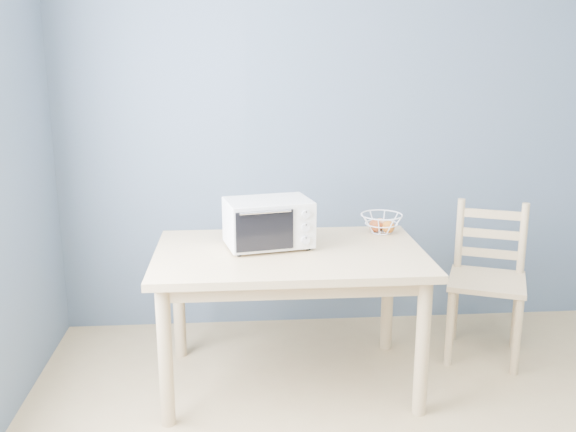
{
  "coord_description": "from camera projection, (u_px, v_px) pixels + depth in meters",
  "views": [
    {
      "loc": [
        -0.87,
        -1.77,
        1.74
      ],
      "look_at": [
        -0.62,
        1.44,
        0.93
      ],
      "focal_mm": 40.0,
      "sensor_mm": 36.0,
      "label": 1
    }
  ],
  "objects": [
    {
      "name": "fruit_basket",
      "position": [
        381.0,
        223.0,
        3.66
      ],
      "size": [
        0.31,
        0.31,
        0.11
      ],
      "rotation": [
        0.0,
        0.0,
        -0.38
      ],
      "color": "white",
      "rests_on": "dining_table"
    },
    {
      "name": "dining_chair",
      "position": [
        487.0,
        282.0,
        3.75
      ],
      "size": [
        0.55,
        0.55,
        0.91
      ],
      "rotation": [
        0.0,
        0.0,
        -0.4
      ],
      "color": "tan",
      "rests_on": "ground"
    },
    {
      "name": "dining_table",
      "position": [
        290.0,
        269.0,
        3.36
      ],
      "size": [
        1.4,
        0.9,
        0.75
      ],
      "color": "tan",
      "rests_on": "ground"
    },
    {
      "name": "room",
      "position": [
        536.0,
        210.0,
        1.88
      ],
      "size": [
        4.01,
        4.51,
        2.61
      ],
      "color": "tan",
      "rests_on": "ground"
    },
    {
      "name": "toaster_oven",
      "position": [
        265.0,
        223.0,
        3.36
      ],
      "size": [
        0.49,
        0.4,
        0.26
      ],
      "rotation": [
        0.0,
        0.0,
        0.21
      ],
      "color": "silver",
      "rests_on": "dining_table"
    }
  ]
}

